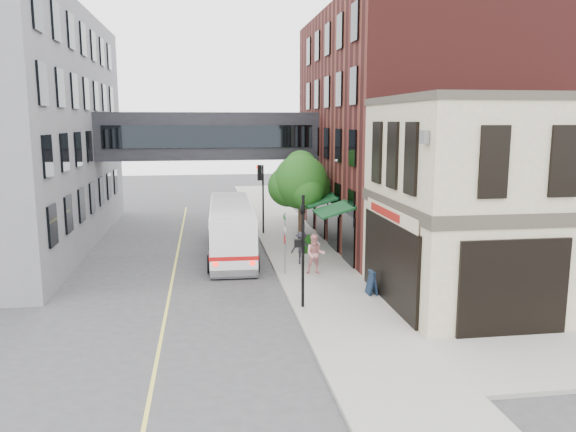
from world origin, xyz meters
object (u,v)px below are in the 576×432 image
object	(u,v)px
bus	(231,227)
pedestrian_b	(315,254)
newspaper_box	(307,244)
sandwich_board	(372,282)
pedestrian_c	(302,248)
pedestrian_a	(315,250)

from	to	relation	value
bus	pedestrian_b	distance (m)	6.45
bus	newspaper_box	xyz separation A→B (m)	(4.18, -0.84, -0.95)
bus	sandwich_board	size ratio (longest dim) A/B	10.34
pedestrian_c	newspaper_box	size ratio (longest dim) A/B	1.71
pedestrian_a	sandwich_board	xyz separation A→B (m)	(1.38, -5.40, -0.24)
pedestrian_b	newspaper_box	size ratio (longest dim) A/B	1.96
pedestrian_c	newspaper_box	distance (m)	2.48
bus	pedestrian_a	bearing A→B (deg)	-38.72
pedestrian_a	pedestrian_b	xyz separation A→B (m)	(-0.38, -1.86, 0.22)
pedestrian_b	sandwich_board	bearing A→B (deg)	-52.88
pedestrian_b	sandwich_board	distance (m)	3.98
pedestrian_a	pedestrian_b	distance (m)	1.91
pedestrian_b	sandwich_board	xyz separation A→B (m)	(1.76, -3.54, -0.46)
pedestrian_a	bus	bearing A→B (deg)	132.14
pedestrian_a	sandwich_board	size ratio (longest dim) A/B	1.46
pedestrian_b	newspaper_box	bearing A→B (deg)	95.49
pedestrian_b	sandwich_board	size ratio (longest dim) A/B	1.89
pedestrian_a	pedestrian_c	bearing A→B (deg)	158.62
sandwich_board	bus	bearing A→B (deg)	119.13
bus	sandwich_board	distance (m)	10.39
pedestrian_b	newspaper_box	world-z (taller)	pedestrian_b
pedestrian_b	bus	bearing A→B (deg)	136.76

